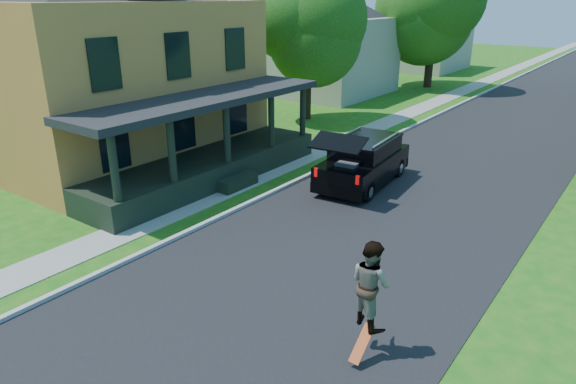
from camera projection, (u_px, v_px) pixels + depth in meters
The scene contains 13 objects.
ground at pixel (240, 323), 10.68m from camera, with size 140.00×140.00×0.00m, color #166013.
street at pixel (504, 132), 25.72m from camera, with size 8.00×120.00×0.02m, color black.
curb at pixel (427, 121), 27.96m from camera, with size 0.15×120.00×0.12m, color #AEAEA9.
sidewalk at pixel (401, 117), 28.82m from camera, with size 1.30×120.00×0.03m, color #9A9991.
front_walk at pixel (160, 167), 20.45m from camera, with size 6.50×1.20×0.03m, color #9A9991.
main_house at pixel (94, 35), 20.51m from camera, with size 15.56×15.56×10.10m.
neighbor_house_mid at pixel (323, 30), 34.70m from camera, with size 12.78×12.78×8.30m.
neighbor_house_far at pixel (418, 21), 46.73m from camera, with size 12.78×12.78×8.30m.
black_suv at pixel (363, 161), 18.27m from camera, with size 2.25×4.97×2.25m.
skateboarder at pixel (371, 284), 9.44m from camera, with size 1.03×0.94×1.73m.
skateboard at pixel (362, 345), 9.42m from camera, with size 0.24×0.57×0.59m.
tree_left_mid at pixel (306, 23), 26.76m from camera, with size 6.42×6.13×7.85m.
tree_left_far at pixel (435, 2), 36.22m from camera, with size 7.59×7.70×9.43m.
Camera 1 is at (6.14, -6.65, 6.38)m, focal length 32.00 mm.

